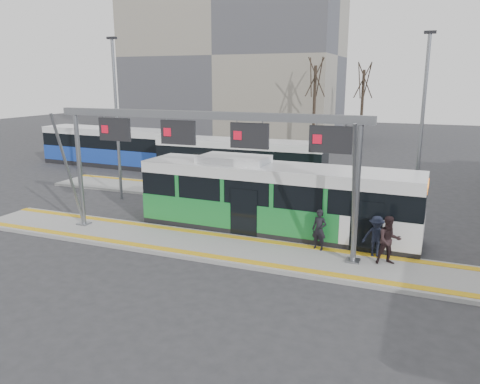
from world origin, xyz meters
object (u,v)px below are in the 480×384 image
Objects in this scene: hero_bus at (276,200)px; gantry at (204,139)px; passenger_a at (319,230)px; passenger_b at (389,240)px; passenger_c at (376,236)px.

gantry is at bearing -129.27° from hero_bus.
gantry is at bearing -156.96° from passenger_a.
hero_bus is 7.58× the size of passenger_a.
passenger_a is 2.64m from passenger_b.
gantry is 7.75m from passenger_b.
gantry is 8.22× the size of passenger_a.
gantry is 4.31m from hero_bus.
gantry is at bearing 175.40° from passenger_c.
passenger_b is 0.75m from passenger_c.
hero_bus is 5.39m from passenger_b.
gantry reaches higher than passenger_c.
passenger_b is (7.02, 0.28, -3.28)m from gantry.
hero_bus is at bearing 49.44° from gantry.
gantry is at bearing 159.40° from passenger_b.
passenger_c is at bearing 13.94° from passenger_a.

